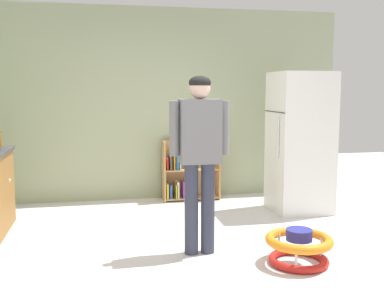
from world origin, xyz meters
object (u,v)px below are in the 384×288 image
object	(u,v)px
bookshelf	(187,174)
baby_walker	(299,247)
refrigerator	(300,142)
standing_person	(200,148)

from	to	relation	value
bookshelf	baby_walker	bearing A→B (deg)	-78.67
bookshelf	refrigerator	bearing A→B (deg)	-34.57
bookshelf	standing_person	xyz separation A→B (m)	(-0.29, -2.17, 0.65)
refrigerator	standing_person	size ratio (longest dim) A/B	1.05
standing_person	baby_walker	world-z (taller)	standing_person
refrigerator	baby_walker	size ratio (longest dim) A/B	2.95
refrigerator	baby_walker	xyz separation A→B (m)	(-0.78, -1.72, -0.73)
refrigerator	bookshelf	world-z (taller)	refrigerator
baby_walker	standing_person	bearing A→B (deg)	151.11
refrigerator	baby_walker	bearing A→B (deg)	-114.29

